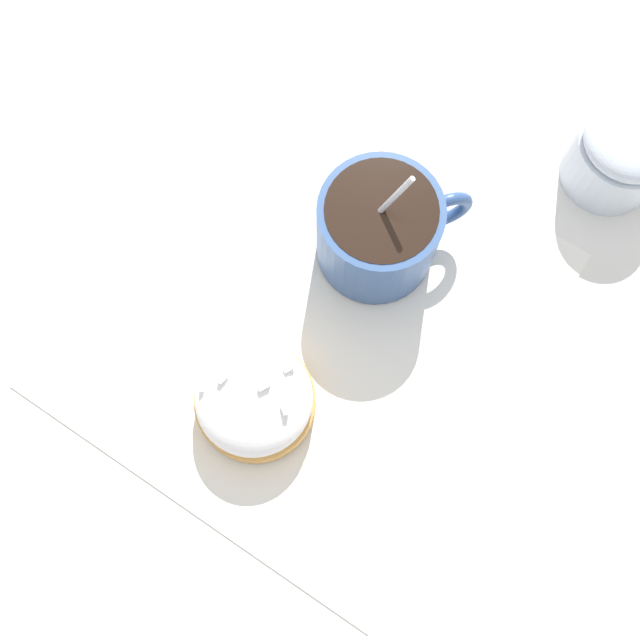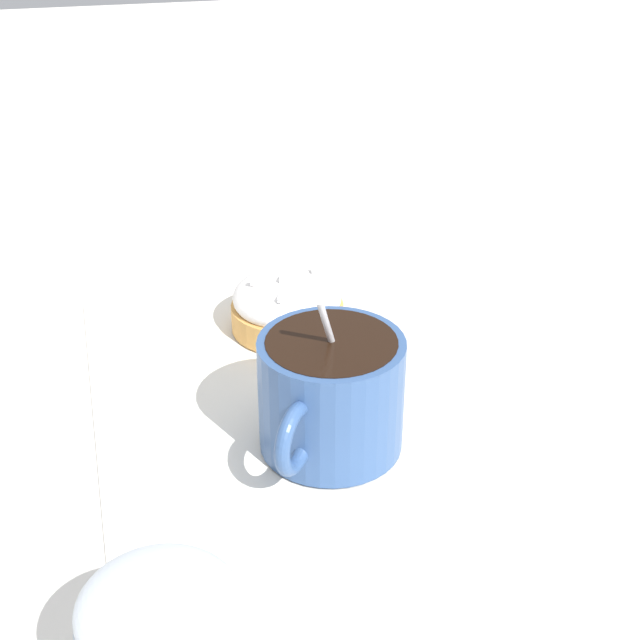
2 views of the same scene
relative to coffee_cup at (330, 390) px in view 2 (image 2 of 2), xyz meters
The scene contains 4 objects.
ground_plane 0.09m from the coffee_cup, ahead, with size 3.00×3.00×0.00m, color silver.
paper_napkin 0.09m from the coffee_cup, ahead, with size 0.33×0.32×0.00m.
coffee_cup is the anchor object (origin of this frame).
frosted_pastry 0.15m from the coffee_cup, ahead, with size 0.09×0.09×0.05m.
Camera 2 is at (-0.51, 0.12, 0.34)m, focal length 50.00 mm.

